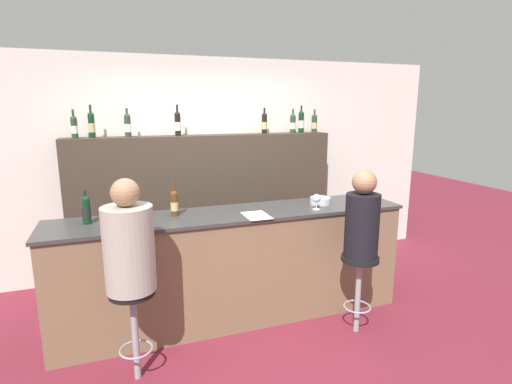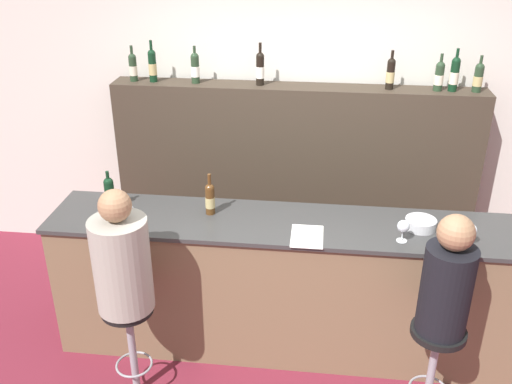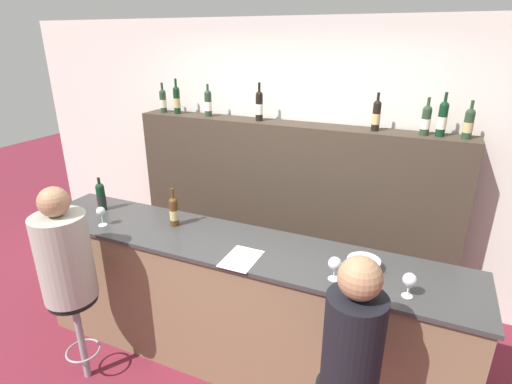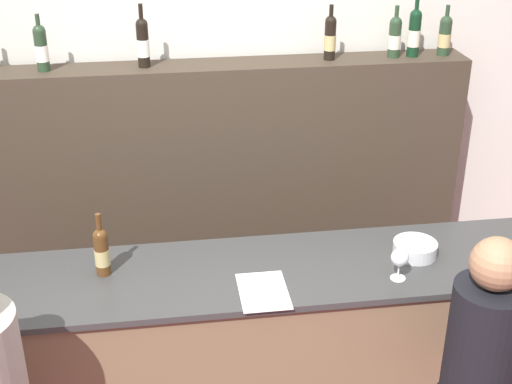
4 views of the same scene
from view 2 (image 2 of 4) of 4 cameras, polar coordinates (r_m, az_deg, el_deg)
ground_plane at (r=4.33m, az=2.29°, el=-17.33°), size 16.00×16.00×0.00m
wall_back at (r=5.11m, az=4.09°, el=6.91°), size 6.40×0.05×2.60m
bar_counter at (r=4.21m, az=2.75°, el=-9.34°), size 3.31×0.62×1.06m
back_bar_cabinet at (r=5.07m, az=3.80°, el=1.25°), size 3.10×0.28×1.70m
wine_bottle_counter_0 at (r=4.19m, az=-14.43°, el=-0.06°), size 0.07×0.07×0.29m
wine_bottle_counter_1 at (r=4.00m, az=-4.62°, el=-0.62°), size 0.07×0.07×0.30m
wine_bottle_backbar_0 at (r=5.00m, az=-12.21°, el=12.14°), size 0.07×0.07×0.30m
wine_bottle_backbar_1 at (r=4.95m, az=-10.32°, el=12.38°), size 0.07×0.07×0.35m
wine_bottle_backbar_2 at (r=4.86m, az=-6.10°, el=12.27°), size 0.07×0.07×0.31m
wine_bottle_backbar_3 at (r=4.77m, az=0.41°, el=12.28°), size 0.07×0.07×0.35m
wine_bottle_backbar_4 at (r=4.78m, az=13.30°, el=11.49°), size 0.07×0.07×0.31m
wine_bottle_backbar_5 at (r=4.84m, az=17.85°, el=11.01°), size 0.07×0.07×0.30m
wine_bottle_backbar_6 at (r=4.85m, az=19.23°, el=11.11°), size 0.07×0.07×0.34m
wine_bottle_backbar_7 at (r=4.90m, az=21.35°, el=10.65°), size 0.07×0.07×0.29m
wine_glass_0 at (r=3.93m, az=-12.58°, el=-1.81°), size 0.07×0.07×0.15m
wine_glass_1 at (r=3.78m, az=14.52°, el=-3.38°), size 0.08×0.08×0.15m
wine_glass_2 at (r=3.86m, az=20.69°, el=-3.62°), size 0.08×0.08×0.15m
metal_bowl at (r=3.99m, az=16.13°, el=-3.07°), size 0.21×0.21×0.07m
tasting_menu at (r=3.77m, az=5.13°, el=-4.44°), size 0.21×0.30×0.00m
bar_stool_left at (r=3.89m, az=-12.52°, el=-13.07°), size 0.33×0.33×0.73m
guest_seated_left at (r=3.59m, az=-13.31°, el=-6.62°), size 0.36×0.36×0.82m
bar_stool_right at (r=3.79m, az=17.46°, el=-14.95°), size 0.33×0.33×0.73m
guest_seated_right at (r=3.49m, az=18.59°, el=-8.51°), size 0.30×0.30×0.77m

